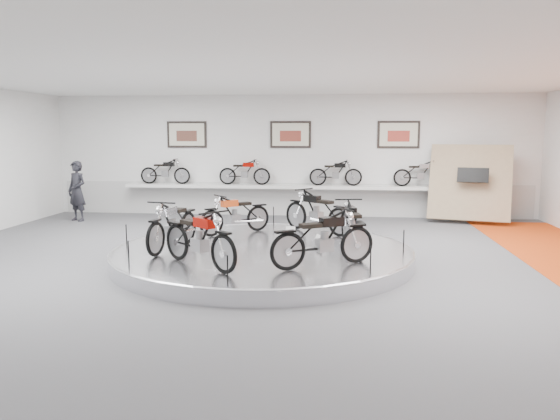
# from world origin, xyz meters

# --- Properties ---
(floor) EXTENTS (16.00, 16.00, 0.00)m
(floor) POSITION_xyz_m (0.00, 0.00, 0.00)
(floor) COLOR #4D4D50
(floor) RESTS_ON ground
(ceiling) EXTENTS (16.00, 16.00, 0.00)m
(ceiling) POSITION_xyz_m (0.00, 0.00, 4.00)
(ceiling) COLOR white
(ceiling) RESTS_ON wall_back
(wall_back) EXTENTS (16.00, 0.00, 16.00)m
(wall_back) POSITION_xyz_m (0.00, 7.00, 2.00)
(wall_back) COLOR white
(wall_back) RESTS_ON floor
(wall_front) EXTENTS (16.00, 0.00, 16.00)m
(wall_front) POSITION_xyz_m (0.00, -7.00, 2.00)
(wall_front) COLOR white
(wall_front) RESTS_ON floor
(dado_band) EXTENTS (15.68, 0.04, 1.10)m
(dado_band) POSITION_xyz_m (0.00, 6.98, 0.55)
(dado_band) COLOR #BCBCBA
(dado_band) RESTS_ON floor
(display_platform) EXTENTS (6.40, 6.40, 0.30)m
(display_platform) POSITION_xyz_m (0.00, 0.30, 0.15)
(display_platform) COLOR silver
(display_platform) RESTS_ON floor
(platform_rim) EXTENTS (6.40, 6.40, 0.10)m
(platform_rim) POSITION_xyz_m (0.00, 0.30, 0.27)
(platform_rim) COLOR #B2B2BA
(platform_rim) RESTS_ON display_platform
(shelf) EXTENTS (11.00, 0.55, 0.10)m
(shelf) POSITION_xyz_m (0.00, 6.70, 1.00)
(shelf) COLOR silver
(shelf) RESTS_ON wall_back
(poster_left) EXTENTS (1.35, 0.06, 0.88)m
(poster_left) POSITION_xyz_m (-3.50, 6.96, 2.70)
(poster_left) COLOR beige
(poster_left) RESTS_ON wall_back
(poster_center) EXTENTS (1.35, 0.06, 0.88)m
(poster_center) POSITION_xyz_m (0.00, 6.96, 2.70)
(poster_center) COLOR beige
(poster_center) RESTS_ON wall_back
(poster_right) EXTENTS (1.35, 0.06, 0.88)m
(poster_right) POSITION_xyz_m (3.50, 6.96, 2.70)
(poster_right) COLOR beige
(poster_right) RESTS_ON wall_back
(display_panel) EXTENTS (2.56, 1.52, 2.30)m
(display_panel) POSITION_xyz_m (5.60, 6.10, 1.25)
(display_panel) COLOR tan
(display_panel) RESTS_ON floor
(shelf_bike_a) EXTENTS (1.22, 0.43, 0.73)m
(shelf_bike_a) POSITION_xyz_m (-4.20, 6.70, 1.42)
(shelf_bike_a) COLOR black
(shelf_bike_a) RESTS_ON shelf
(shelf_bike_b) EXTENTS (1.22, 0.43, 0.73)m
(shelf_bike_b) POSITION_xyz_m (-1.50, 6.70, 1.42)
(shelf_bike_b) COLOR #810701
(shelf_bike_b) RESTS_ON shelf
(shelf_bike_c) EXTENTS (1.22, 0.43, 0.73)m
(shelf_bike_c) POSITION_xyz_m (1.50, 6.70, 1.42)
(shelf_bike_c) COLOR black
(shelf_bike_c) RESTS_ON shelf
(shelf_bike_d) EXTENTS (1.22, 0.43, 0.73)m
(shelf_bike_d) POSITION_xyz_m (4.20, 6.70, 1.42)
(shelf_bike_d) COLOR silver
(shelf_bike_d) RESTS_ON shelf
(bike_a) EXTENTS (0.94, 1.84, 1.03)m
(bike_a) POSITION_xyz_m (1.90, 0.41, 0.82)
(bike_a) COLOR black
(bike_a) RESTS_ON display_platform
(bike_b) EXTENTS (1.80, 1.68, 1.07)m
(bike_b) POSITION_xyz_m (1.08, 2.25, 0.84)
(bike_b) COLOR black
(bike_b) RESTS_ON display_platform
(bike_c) EXTENTS (1.63, 1.54, 0.98)m
(bike_c) POSITION_xyz_m (-0.90, 1.90, 0.79)
(bike_c) COLOR #D04717
(bike_c) RESTS_ON display_platform
(bike_d) EXTENTS (0.97, 1.92, 1.08)m
(bike_d) POSITION_xyz_m (-1.88, -0.02, 0.84)
(bike_d) COLOR silver
(bike_d) RESTS_ON display_platform
(bike_e) EXTENTS (1.83, 1.68, 1.08)m
(bike_e) POSITION_xyz_m (-0.94, -1.44, 0.84)
(bike_e) COLOR #810701
(bike_e) RESTS_ON display_platform
(bike_f) EXTENTS (1.89, 1.47, 1.07)m
(bike_f) POSITION_xyz_m (1.34, -1.21, 0.83)
(bike_f) COLOR black
(bike_f) RESTS_ON display_platform
(visitor) EXTENTS (0.81, 0.69, 1.89)m
(visitor) POSITION_xyz_m (-6.57, 5.15, 0.94)
(visitor) COLOR black
(visitor) RESTS_ON floor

